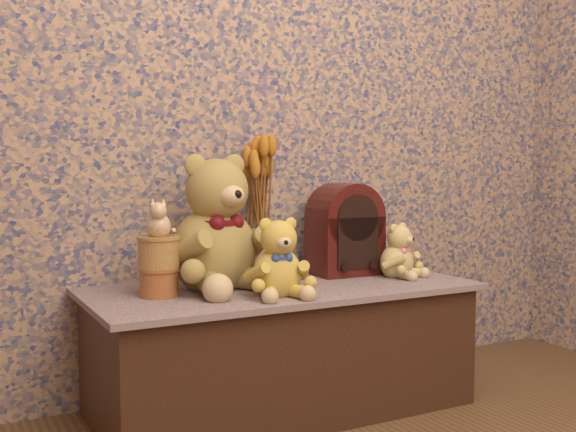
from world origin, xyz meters
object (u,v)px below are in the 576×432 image
at_px(teddy_medium, 278,254).
at_px(biscuit_tin_lower, 159,283).
at_px(cat_figurine, 158,217).
at_px(ceramic_vase, 260,252).
at_px(teddy_small, 397,248).
at_px(teddy_large, 214,217).
at_px(cathedral_radio, 345,229).

height_order(teddy_medium, biscuit_tin_lower, teddy_medium).
bearing_deg(biscuit_tin_lower, cat_figurine, 0.00).
bearing_deg(ceramic_vase, biscuit_tin_lower, -155.97).
xyz_separation_m(teddy_small, cat_figurine, (-0.88, 0.04, 0.14)).
bearing_deg(ceramic_vase, teddy_small, -28.73).
xyz_separation_m(teddy_large, teddy_small, (0.67, -0.10, -0.13)).
relative_size(teddy_large, cat_figurine, 3.88).
bearing_deg(teddy_large, cat_figurine, -174.67).
bearing_deg(biscuit_tin_lower, teddy_medium, -25.55).
relative_size(teddy_large, ceramic_vase, 2.69).
height_order(ceramic_vase, cat_figurine, cat_figurine).
xyz_separation_m(teddy_large, ceramic_vase, (0.24, 0.14, -0.15)).
xyz_separation_m(teddy_medium, cat_figurine, (-0.33, 0.16, 0.12)).
distance_m(teddy_large, biscuit_tin_lower, 0.29).
distance_m(ceramic_vase, biscuit_tin_lower, 0.49).
bearing_deg(teddy_small, teddy_medium, 166.90).
xyz_separation_m(cathedral_radio, cat_figurine, (-0.75, -0.10, 0.08)).
bearing_deg(cat_figurine, teddy_large, 31.87).
height_order(teddy_medium, cat_figurine, cat_figurine).
relative_size(teddy_small, cat_figurine, 1.72).
distance_m(teddy_small, ceramic_vase, 0.50).
relative_size(teddy_medium, ceramic_vase, 1.49).
height_order(teddy_small, cathedral_radio, cathedral_radio).
relative_size(teddy_large, teddy_medium, 1.81).
distance_m(cathedral_radio, ceramic_vase, 0.33).
distance_m(biscuit_tin_lower, cat_figurine, 0.20).
xyz_separation_m(teddy_small, cathedral_radio, (-0.13, 0.14, 0.06)).
height_order(teddy_medium, ceramic_vase, teddy_medium).
xyz_separation_m(teddy_large, teddy_medium, (0.13, -0.21, -0.11)).
relative_size(teddy_medium, biscuit_tin_lower, 2.19).
relative_size(teddy_small, biscuit_tin_lower, 1.76).
xyz_separation_m(ceramic_vase, biscuit_tin_lower, (-0.44, -0.20, -0.04)).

